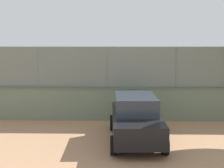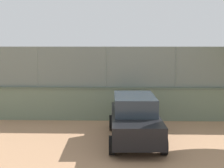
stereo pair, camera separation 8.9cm
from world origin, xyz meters
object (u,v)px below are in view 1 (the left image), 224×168
(player_baseline_waiting, at_px, (106,79))
(parked_car_black, at_px, (135,118))
(player_crossing_court, at_px, (129,92))
(spare_ball_by_wall, at_px, (3,114))
(sports_ball, at_px, (153,82))
(player_foreground_swinging, at_px, (110,76))

(player_baseline_waiting, height_order, parked_car_black, parked_car_black)
(player_crossing_court, relative_size, parked_car_black, 0.33)
(player_crossing_court, distance_m, spare_ball_by_wall, 6.68)
(player_baseline_waiting, bearing_deg, parked_car_black, 97.37)
(player_crossing_court, relative_size, player_baseline_waiting, 0.94)
(spare_ball_by_wall, height_order, parked_car_black, parked_car_black)
(player_baseline_waiting, xyz_separation_m, parked_car_black, (-1.59, 12.31, -0.10))
(sports_ball, bearing_deg, spare_ball_by_wall, 9.76)
(player_baseline_waiting, xyz_separation_m, spare_ball_by_wall, (4.80, 8.14, -0.91))
(player_baseline_waiting, relative_size, spare_ball_by_wall, 23.72)
(player_foreground_swinging, bearing_deg, player_baseline_waiting, 84.52)
(sports_ball, distance_m, parked_car_black, 5.63)
(player_baseline_waiting, xyz_separation_m, sports_ball, (-2.75, 6.84, 0.58))
(sports_ball, xyz_separation_m, parked_car_black, (1.16, 5.47, -0.67))
(player_crossing_court, xyz_separation_m, sports_ball, (-1.22, 0.66, 0.64))
(player_baseline_waiting, relative_size, parked_car_black, 0.35)
(player_crossing_court, distance_m, player_baseline_waiting, 6.37)
(player_foreground_swinging, xyz_separation_m, parked_car_black, (-1.41, 14.20, -0.13))
(spare_ball_by_wall, bearing_deg, parked_car_black, 146.85)
(parked_car_black, bearing_deg, player_foreground_swinging, -84.32)
(player_crossing_court, distance_m, parked_car_black, 6.13)
(player_crossing_court, height_order, spare_ball_by_wall, player_crossing_court)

